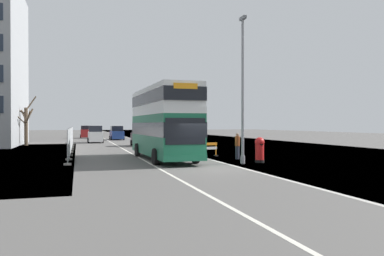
# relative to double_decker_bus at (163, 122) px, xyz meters

# --- Properties ---
(ground) EXTENTS (140.00, 280.00, 0.10)m
(ground) POSITION_rel_double_decker_bus_xyz_m (1.58, -6.12, -2.67)
(ground) COLOR #565451
(double_decker_bus) EXTENTS (3.03, 10.67, 4.94)m
(double_decker_bus) POSITION_rel_double_decker_bus_xyz_m (0.00, 0.00, 0.00)
(double_decker_bus) COLOR #196042
(double_decker_bus) RESTS_ON ground
(lamppost_foreground) EXTENTS (0.29, 0.70, 9.13)m
(lamppost_foreground) POSITION_rel_double_decker_bus_xyz_m (4.11, -4.22, 1.70)
(lamppost_foreground) COLOR gray
(lamppost_foreground) RESTS_ON ground
(red_pillar_postbox) EXTENTS (0.62, 0.62, 1.62)m
(red_pillar_postbox) POSITION_rel_double_decker_bus_xyz_m (5.43, -3.93, -1.74)
(red_pillar_postbox) COLOR black
(red_pillar_postbox) RESTS_ON ground
(roadworks_barrier) EXTENTS (1.50, 0.79, 1.06)m
(roadworks_barrier) POSITION_rel_double_decker_bus_xyz_m (3.80, 1.19, -1.99)
(roadworks_barrier) COLOR orange
(roadworks_barrier) RESTS_ON ground
(construction_site_fence) EXTENTS (0.44, 24.00, 2.17)m
(construction_site_fence) POSITION_rel_double_decker_bus_xyz_m (-6.28, 9.87, -1.59)
(construction_site_fence) COLOR #A8AAAD
(construction_site_fence) RESTS_ON ground
(car_oncoming_near) EXTENTS (1.92, 3.99, 2.22)m
(car_oncoming_near) POSITION_rel_double_decker_bus_xyz_m (1.06, 16.39, -1.59)
(car_oncoming_near) COLOR black
(car_oncoming_near) RESTS_ON ground
(car_receding_mid) EXTENTS (1.98, 4.35, 2.23)m
(car_receding_mid) POSITION_rel_double_decker_bus_xyz_m (-3.46, 25.65, -1.59)
(car_receding_mid) COLOR silver
(car_receding_mid) RESTS_ON ground
(car_receding_far) EXTENTS (2.06, 4.55, 2.15)m
(car_receding_far) POSITION_rel_double_decker_bus_xyz_m (0.16, 34.08, -1.62)
(car_receding_far) COLOR navy
(car_receding_far) RESTS_ON ground
(car_far_side) EXTENTS (1.99, 3.82, 2.18)m
(car_far_side) POSITION_rel_double_decker_bus_xyz_m (-4.30, 42.93, -1.60)
(car_far_side) COLOR maroon
(car_far_side) RESTS_ON ground
(bare_tree_far_verge_near) EXTENTS (2.80, 3.32, 5.70)m
(bare_tree_far_verge_near) POSITION_rel_double_decker_bus_xyz_m (-11.36, 21.12, 0.04)
(bare_tree_far_verge_near) COLOR #4C3D2D
(bare_tree_far_verge_near) RESTS_ON ground
(pedestrian_at_kerb) EXTENTS (0.34, 0.34, 1.82)m
(pedestrian_at_kerb) POSITION_rel_double_decker_bus_xyz_m (5.06, -1.25, -1.71)
(pedestrian_at_kerb) COLOR #2D3342
(pedestrian_at_kerb) RESTS_ON ground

